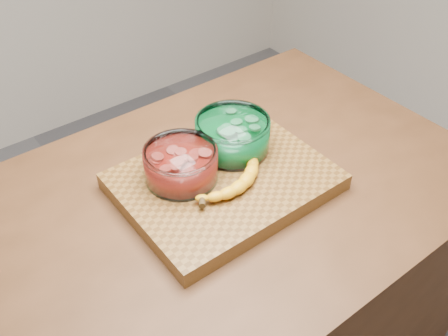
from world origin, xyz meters
TOP-DOWN VIEW (x-y plane):
  - counter at (0.00, 0.00)m, footprint 1.20×0.80m
  - cutting_board at (0.00, 0.00)m, footprint 0.45×0.35m
  - bowl_red at (-0.08, 0.05)m, footprint 0.16×0.16m
  - bowl_green at (0.07, 0.06)m, footprint 0.17×0.17m
  - banana at (-0.00, -0.02)m, footprint 0.23×0.15m

SIDE VIEW (x-z plane):
  - counter at x=0.00m, z-range 0.00..0.90m
  - cutting_board at x=0.00m, z-range 0.90..0.94m
  - banana at x=0.00m, z-range 0.94..0.97m
  - bowl_red at x=-0.08m, z-range 0.94..1.01m
  - bowl_green at x=0.07m, z-range 0.94..1.02m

